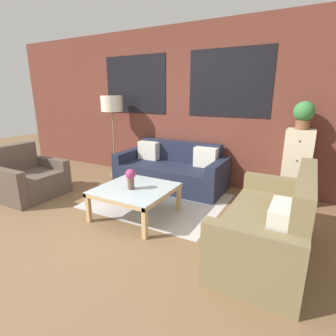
{
  "coord_description": "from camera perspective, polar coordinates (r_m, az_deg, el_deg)",
  "views": [
    {
      "loc": [
        2.26,
        -2.07,
        1.64
      ],
      "look_at": [
        0.42,
        1.26,
        0.55
      ],
      "focal_mm": 28.0,
      "sensor_mm": 36.0,
      "label": 1
    }
  ],
  "objects": [
    {
      "name": "floor_lamp",
      "position": [
        5.38,
        -12.12,
        12.97
      ],
      "size": [
        0.42,
        0.42,
        1.59
      ],
      "color": "olive",
      "rests_on": "ground_plane"
    },
    {
      "name": "rug",
      "position": [
        4.18,
        -2.25,
        -7.12
      ],
      "size": [
        2.0,
        1.63,
        0.0
      ],
      "color": "#BCB7B2",
      "rests_on": "ground_plane"
    },
    {
      "name": "wall_back_brick",
      "position": [
        5.05,
        2.29,
        13.32
      ],
      "size": [
        8.4,
        0.09,
        2.8
      ],
      "color": "brown",
      "rests_on": "ground_plane"
    },
    {
      "name": "couch_dark",
      "position": [
        4.76,
        0.79,
        -0.66
      ],
      "size": [
        1.95,
        0.88,
        0.78
      ],
      "color": "#1E2338",
      "rests_on": "ground_plane"
    },
    {
      "name": "flower_vase",
      "position": [
        3.48,
        -8.14,
        -2.03
      ],
      "size": [
        0.14,
        0.14,
        0.27
      ],
      "color": "brown",
      "rests_on": "coffee_table"
    },
    {
      "name": "drawer_cabinet",
      "position": [
        4.39,
        26.16,
        0.16
      ],
      "size": [
        0.39,
        0.38,
        1.14
      ],
      "color": "beige",
      "rests_on": "ground_plane"
    },
    {
      "name": "potted_plant",
      "position": [
        4.27,
        27.47,
        10.45
      ],
      "size": [
        0.29,
        0.29,
        0.4
      ],
      "color": "brown",
      "rests_on": "drawer_cabinet"
    },
    {
      "name": "settee_vintage",
      "position": [
        2.97,
        21.35,
        -11.8
      ],
      "size": [
        0.8,
        1.66,
        0.92
      ],
      "color": "olive",
      "rests_on": "ground_plane"
    },
    {
      "name": "coffee_table",
      "position": [
        3.59,
        -7.14,
        -5.09
      ],
      "size": [
        0.96,
        0.96,
        0.41
      ],
      "color": "silver",
      "rests_on": "ground_plane"
    },
    {
      "name": "ground_plane",
      "position": [
        3.48,
        -16.78,
        -12.93
      ],
      "size": [
        16.0,
        16.0,
        0.0
      ],
      "primitive_type": "plane",
      "color": "brown"
    },
    {
      "name": "armchair_corner",
      "position": [
        4.85,
        -27.86,
        -2.27
      ],
      "size": [
        0.8,
        0.93,
        0.84
      ],
      "color": "brown",
      "rests_on": "ground_plane"
    }
  ]
}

